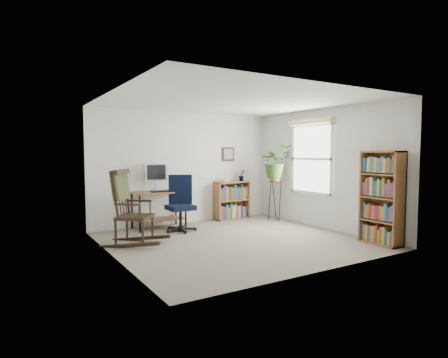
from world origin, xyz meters
TOP-DOWN VIEW (x-y plane):
  - floor at (0.00, 0.00)m, footprint 4.20×4.00m
  - ceiling at (0.00, 0.00)m, footprint 4.20×4.00m
  - wall_back at (0.00, 2.00)m, footprint 4.20×0.00m
  - wall_front at (0.00, -2.00)m, footprint 4.20×0.00m
  - wall_left at (-2.10, 0.00)m, footprint 0.00×4.00m
  - wall_right at (2.10, 0.00)m, footprint 0.00×4.00m
  - window at (2.06, 0.30)m, footprint 0.12×1.20m
  - desk at (-0.75, 1.70)m, footprint 1.04×0.57m
  - monitor at (-0.75, 1.84)m, footprint 0.46×0.16m
  - keyboard at (-0.75, 1.58)m, footprint 0.40×0.15m
  - office_chair at (-0.49, 1.21)m, footprint 0.80×0.80m
  - rocking_chair at (-1.59, 0.64)m, footprint 1.26×1.22m
  - low_bookshelf at (1.08, 1.82)m, footprint 0.82×0.27m
  - tall_bookshelf at (1.92, -1.47)m, footprint 0.29×0.68m
  - plant_stand at (1.80, 1.16)m, footprint 0.38×0.38m
  - spider_plant at (1.80, 1.16)m, footprint 1.69×1.87m
  - potted_plant_small at (1.36, 1.83)m, footprint 0.13×0.24m
  - framed_picture at (1.08, 1.97)m, footprint 0.32×0.04m

SIDE VIEW (x-z plane):
  - floor at x=0.00m, z-range 0.00..0.00m
  - desk at x=-0.75m, z-range 0.00..0.75m
  - low_bookshelf at x=1.08m, z-range 0.00..0.87m
  - plant_stand at x=1.80m, z-range 0.00..1.04m
  - office_chair at x=-0.49m, z-range 0.00..1.11m
  - rocking_chair at x=-1.59m, z-range 0.00..1.27m
  - keyboard at x=-0.75m, z-range 0.75..0.78m
  - tall_bookshelf at x=1.92m, z-range 0.00..1.56m
  - potted_plant_small at x=1.36m, z-range 0.87..0.98m
  - monitor at x=-0.75m, z-range 0.75..1.31m
  - wall_back at x=0.00m, z-range 0.00..2.40m
  - wall_front at x=0.00m, z-range 0.00..2.40m
  - wall_left at x=-2.10m, z-range 0.00..2.40m
  - wall_right at x=2.10m, z-range 0.00..2.40m
  - window at x=2.06m, z-range 0.65..2.15m
  - framed_picture at x=1.08m, z-range 1.33..1.65m
  - spider_plant at x=1.80m, z-range 0.96..2.43m
  - ceiling at x=0.00m, z-range 2.40..2.40m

